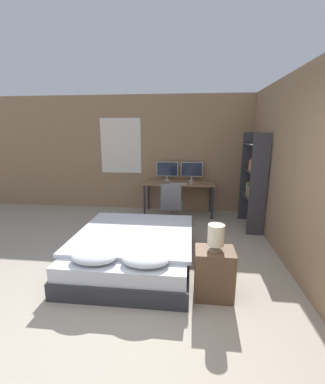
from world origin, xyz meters
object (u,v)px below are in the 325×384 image
(bed, at_px, (134,249))
(bedside_lamp, at_px, (216,235))
(office_chair, at_px, (171,209))
(bookshelf, at_px, (254,179))
(computer_mouse, at_px, (191,184))
(nightstand, at_px, (214,273))
(monitor_right, at_px, (192,170))
(keyboard, at_px, (178,184))
(monitor_left, at_px, (167,170))
(desk, at_px, (179,186))

(bed, height_order, bedside_lamp, bedside_lamp)
(office_chair, height_order, bookshelf, bookshelf)
(office_chair, bearing_deg, computer_mouse, 55.93)
(nightstand, height_order, monitor_right, monitor_right)
(bedside_lamp, distance_m, keyboard, 2.87)
(bed, xyz_separation_m, monitor_right, (0.81, 2.61, 0.77))
(keyboard, height_order, bookshelf, bookshelf)
(monitor_left, height_order, office_chair, monitor_left)
(bed, xyz_separation_m, office_chair, (0.42, 1.61, 0.12))
(nightstand, xyz_separation_m, desk, (-0.56, 3.02, 0.37))
(bed, distance_m, nightstand, 1.25)
(desk, xyz_separation_m, bookshelf, (1.47, -0.76, 0.34))
(keyboard, bearing_deg, bookshelf, -20.37)
(computer_mouse, bearing_deg, bed, -110.29)
(bed, relative_size, keyboard, 5.05)
(desk, distance_m, keyboard, 0.23)
(desk, bearing_deg, keyboard, -90.00)
(desk, relative_size, bookshelf, 0.86)
(computer_mouse, bearing_deg, monitor_left, 143.21)
(monitor_right, xyz_separation_m, computer_mouse, (-0.01, -0.43, -0.23))
(monitor_left, bearing_deg, nightstand, -75.33)
(desk, relative_size, monitor_left, 3.16)
(bookshelf, bearing_deg, monitor_right, 140.62)
(desk, height_order, monitor_left, monitor_left)
(nightstand, bearing_deg, bedside_lamp, -90.00)
(bookshelf, bearing_deg, monitor_left, 151.08)
(bed, xyz_separation_m, computer_mouse, (0.81, 2.19, 0.54))
(desk, bearing_deg, nightstand, -79.51)
(bedside_lamp, bearing_deg, bed, 150.14)
(monitor_left, bearing_deg, bedside_lamp, -75.33)
(bedside_lamp, bearing_deg, bookshelf, 68.09)
(nightstand, relative_size, desk, 0.37)
(bookshelf, bearing_deg, desk, 152.76)
(desk, relative_size, computer_mouse, 22.84)
(bedside_lamp, distance_m, monitor_left, 3.35)
(bed, relative_size, bedside_lamp, 6.43)
(monitor_left, relative_size, office_chair, 0.56)
(office_chair, bearing_deg, bedside_lamp, -73.43)
(desk, bearing_deg, computer_mouse, -36.84)
(computer_mouse, bearing_deg, office_chair, -124.07)
(keyboard, bearing_deg, monitor_left, 124.03)
(nightstand, xyz_separation_m, monitor_left, (-0.85, 3.24, 0.71))
(nightstand, xyz_separation_m, bookshelf, (0.91, 2.26, 0.71))
(bed, xyz_separation_m, keyboard, (0.53, 2.19, 0.53))
(nightstand, distance_m, monitor_left, 3.42)
(nightstand, bearing_deg, bookshelf, 68.09)
(monitor_left, relative_size, computer_mouse, 7.22)
(monitor_left, distance_m, office_chair, 1.21)
(monitor_left, relative_size, bookshelf, 0.27)
(bedside_lamp, bearing_deg, monitor_right, 94.81)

